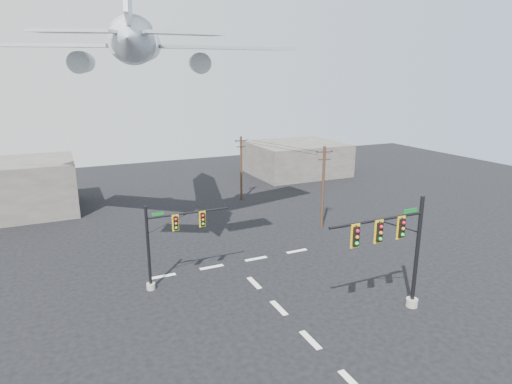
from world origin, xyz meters
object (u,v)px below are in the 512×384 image
signal_mast_near (398,251)px  airliner (141,44)px  signal_mast_far (167,243)px  utility_pole_b (241,167)px  utility_pole_a (323,186)px

signal_mast_near → airliner: bearing=119.4°
signal_mast_far → utility_pole_b: utility_pole_b is taller
signal_mast_far → airliner: 17.76m
signal_mast_near → signal_mast_far: signal_mast_near is taller
signal_mast_far → utility_pole_b: bearing=54.1°
signal_mast_near → utility_pole_a: utility_pole_a is taller
utility_pole_a → signal_mast_near: bearing=-92.8°
signal_mast_far → airliner: airliner is taller
utility_pole_a → airliner: airliner is taller
signal_mast_near → utility_pole_b: bearing=87.0°
signal_mast_near → utility_pole_a: (4.91, 15.95, 0.05)m
utility_pole_b → signal_mast_far: bearing=-130.8°
airliner → signal_mast_near: bearing=-137.1°
signal_mast_far → airliner: (1.01, 10.43, 14.34)m
signal_mast_near → signal_mast_far: bearing=141.7°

